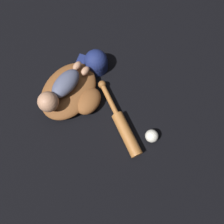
{
  "coord_description": "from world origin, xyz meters",
  "views": [
    {
      "loc": [
        0.49,
        0.35,
        1.14
      ],
      "look_at": [
        0.1,
        0.29,
        0.07
      ],
      "focal_mm": 35.0,
      "sensor_mm": 36.0,
      "label": 1
    }
  ],
  "objects_px": {
    "baby_figure": "(60,90)",
    "baseball": "(152,136)",
    "baseball_glove": "(72,92)",
    "baseball_bat": "(122,125)",
    "baseball_cap": "(96,62)"
  },
  "relations": [
    {
      "from": "baby_figure",
      "to": "baseball",
      "type": "distance_m",
      "value": 0.53
    },
    {
      "from": "baseball_glove",
      "to": "baseball_bat",
      "type": "bearing_deg",
      "value": 65.04
    },
    {
      "from": "baby_figure",
      "to": "baseball",
      "type": "relative_size",
      "value": 4.86
    },
    {
      "from": "baseball_bat",
      "to": "baseball_cap",
      "type": "distance_m",
      "value": 0.4
    },
    {
      "from": "baseball",
      "to": "baby_figure",
      "type": "bearing_deg",
      "value": -105.59
    },
    {
      "from": "baby_figure",
      "to": "baseball",
      "type": "bearing_deg",
      "value": 74.41
    },
    {
      "from": "baby_figure",
      "to": "baseball_cap",
      "type": "bearing_deg",
      "value": 149.77
    },
    {
      "from": "baby_figure",
      "to": "baseball_glove",
      "type": "bearing_deg",
      "value": 129.91
    },
    {
      "from": "baby_figure",
      "to": "baseball",
      "type": "height_order",
      "value": "baby_figure"
    },
    {
      "from": "baseball_glove",
      "to": "baseball_cap",
      "type": "xyz_separation_m",
      "value": [
        -0.2,
        0.1,
        0.01
      ]
    },
    {
      "from": "baseball_cap",
      "to": "baby_figure",
      "type": "bearing_deg",
      "value": -30.23
    },
    {
      "from": "baseball_glove",
      "to": "baby_figure",
      "type": "relative_size",
      "value": 1.33
    },
    {
      "from": "baby_figure",
      "to": "baseball_bat",
      "type": "height_order",
      "value": "baby_figure"
    },
    {
      "from": "baseball_bat",
      "to": "baseball",
      "type": "bearing_deg",
      "value": 78.27
    },
    {
      "from": "baseball_bat",
      "to": "baseball",
      "type": "xyz_separation_m",
      "value": [
        0.03,
        0.16,
        0.0
      ]
    }
  ]
}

